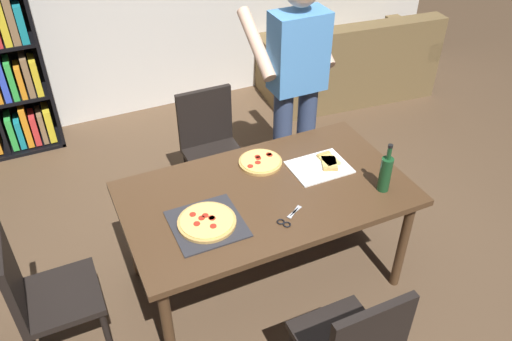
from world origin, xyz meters
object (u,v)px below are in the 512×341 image
(dining_table, at_px, (266,200))
(couch, at_px, (347,67))
(second_pizza_plain, at_px, (260,162))
(wine_bottle, at_px, (385,173))
(kitchen_scissors, at_px, (288,219))
(chair_far_side, at_px, (211,142))
(person_serving_pizza, at_px, (296,81))
(pepperoni_pizza_on_tray, at_px, (207,222))
(chair_left_end, at_px, (40,292))

(dining_table, bearing_deg, couch, 46.37)
(second_pizza_plain, bearing_deg, wine_bottle, -44.50)
(couch, height_order, kitchen_scissors, couch)
(chair_far_side, height_order, wine_bottle, wine_bottle)
(person_serving_pizza, xyz_separation_m, second_pizza_plain, (-0.50, -0.48, -0.24))
(person_serving_pizza, bearing_deg, kitchen_scissors, -119.87)
(couch, relative_size, second_pizza_plain, 6.45)
(pepperoni_pizza_on_tray, relative_size, kitchen_scissors, 1.98)
(chair_left_end, relative_size, wine_bottle, 2.85)
(wine_bottle, bearing_deg, dining_table, 156.90)
(person_serving_pizza, height_order, second_pizza_plain, person_serving_pizza)
(wine_bottle, distance_m, kitchen_scissors, 0.64)
(chair_far_side, bearing_deg, second_pizza_plain, -83.09)
(wine_bottle, bearing_deg, pepperoni_pizza_on_tray, 172.10)
(dining_table, height_order, second_pizza_plain, second_pizza_plain)
(pepperoni_pizza_on_tray, bearing_deg, kitchen_scissors, -19.77)
(dining_table, distance_m, wine_bottle, 0.71)
(dining_table, distance_m, couch, 2.77)
(couch, height_order, second_pizza_plain, couch)
(chair_left_end, bearing_deg, chair_far_side, 35.96)
(wine_bottle, height_order, kitchen_scissors, wine_bottle)
(chair_left_end, bearing_deg, second_pizza_plain, 10.73)
(chair_far_side, distance_m, pepperoni_pizza_on_tray, 1.19)
(pepperoni_pizza_on_tray, bearing_deg, chair_far_side, 68.94)
(chair_left_end, xyz_separation_m, second_pizza_plain, (1.41, 0.27, 0.25))
(dining_table, height_order, kitchen_scissors, kitchen_scissors)
(kitchen_scissors, bearing_deg, couch, 49.99)
(chair_far_side, xyz_separation_m, couch, (1.89, 1.02, -0.21))
(chair_left_end, distance_m, wine_bottle, 2.01)
(chair_far_side, distance_m, person_serving_pizza, 0.79)
(chair_left_end, relative_size, pepperoni_pizza_on_tray, 2.36)
(couch, xyz_separation_m, person_serving_pizza, (-1.31, -1.24, 0.70))
(kitchen_scissors, bearing_deg, second_pizza_plain, 80.85)
(kitchen_scissors, bearing_deg, chair_far_side, 89.87)
(chair_far_side, bearing_deg, kitchen_scissors, -90.13)
(pepperoni_pizza_on_tray, xyz_separation_m, second_pizza_plain, (0.50, 0.39, -0.00))
(chair_far_side, relative_size, couch, 0.51)
(pepperoni_pizza_on_tray, height_order, second_pizza_plain, pepperoni_pizza_on_tray)
(dining_table, bearing_deg, chair_far_side, 90.00)
(chair_left_end, distance_m, couch, 3.79)
(person_serving_pizza, xyz_separation_m, wine_bottle, (0.05, -1.01, -0.13))
(person_serving_pizza, height_order, wine_bottle, person_serving_pizza)
(couch, relative_size, kitchen_scissors, 9.22)
(second_pizza_plain, bearing_deg, chair_left_end, -169.27)
(couch, distance_m, kitchen_scissors, 2.98)
(kitchen_scissors, xyz_separation_m, second_pizza_plain, (0.09, 0.54, 0.01))
(dining_table, relative_size, kitchen_scissors, 8.76)
(kitchen_scissors, height_order, second_pizza_plain, second_pizza_plain)
(chair_far_side, height_order, kitchen_scissors, chair_far_side)
(pepperoni_pizza_on_tray, xyz_separation_m, kitchen_scissors, (0.42, -0.15, -0.01))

